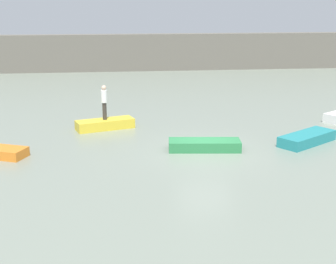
# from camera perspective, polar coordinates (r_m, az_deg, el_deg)

# --- Properties ---
(ground_plane) EXTENTS (120.00, 120.00, 0.00)m
(ground_plane) POSITION_cam_1_polar(r_m,az_deg,el_deg) (22.59, 4.32, -2.32)
(ground_plane) COLOR gray
(embankment_wall) EXTENTS (80.00, 1.20, 3.48)m
(embankment_wall) POSITION_cam_1_polar(r_m,az_deg,el_deg) (47.90, -1.63, 9.25)
(embankment_wall) COLOR #666056
(embankment_wall) RESTS_ON ground_plane
(rowboat_yellow) EXTENTS (3.24, 1.91, 0.51)m
(rowboat_yellow) POSITION_cam_1_polar(r_m,az_deg,el_deg) (26.61, -7.32, 0.90)
(rowboat_yellow) COLOR gold
(rowboat_yellow) RESTS_ON ground_plane
(rowboat_green) EXTENTS (3.41, 1.46, 0.47)m
(rowboat_green) POSITION_cam_1_polar(r_m,az_deg,el_deg) (22.80, 4.25, -1.52)
(rowboat_green) COLOR #2D7F47
(rowboat_green) RESTS_ON ground_plane
(rowboat_teal) EXTENTS (3.34, 2.79, 0.50)m
(rowboat_teal) POSITION_cam_1_polar(r_m,az_deg,el_deg) (24.69, 15.84, -0.72)
(rowboat_teal) COLOR teal
(rowboat_teal) RESTS_ON ground_plane
(person_white_shirt) EXTENTS (0.32, 0.32, 1.86)m
(person_white_shirt) POSITION_cam_1_polar(r_m,az_deg,el_deg) (26.32, -7.42, 3.65)
(person_white_shirt) COLOR #38332D
(person_white_shirt) RESTS_ON rowboat_yellow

